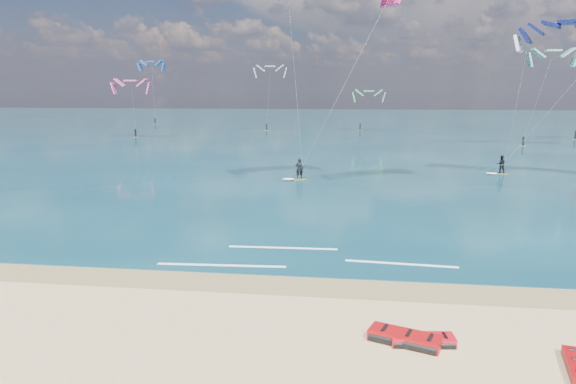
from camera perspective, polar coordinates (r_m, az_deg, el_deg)
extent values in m
plane|color=tan|center=(58.41, 3.94, 3.14)|extent=(320.00, 320.00, 0.00)
cube|color=olive|center=(22.56, -1.77, -10.20)|extent=(320.00, 2.40, 0.01)
cube|color=#0B323E|center=(122.05, 5.75, 7.37)|extent=(320.00, 200.00, 0.04)
cube|color=#C2D318|center=(47.84, 1.27, 1.43)|extent=(1.38, 1.31, 0.06)
imported|color=black|center=(47.68, 1.27, 2.60)|extent=(0.74, 0.51, 1.93)
cylinder|color=black|center=(47.29, 1.62, 2.87)|extent=(0.47, 0.43, 0.04)
cube|color=gold|center=(55.34, 22.52, 1.92)|extent=(1.49, 0.81, 0.06)
imported|color=black|center=(55.21, 22.59, 2.86)|extent=(0.93, 0.75, 1.80)
cylinder|color=black|center=(54.96, 23.01, 3.12)|extent=(0.56, 0.20, 0.04)
cube|color=white|center=(24.93, -7.42, -8.07)|extent=(6.21, 0.57, 0.01)
cube|color=white|center=(25.51, 12.45, -7.79)|extent=(5.35, 0.62, 0.01)
cube|color=white|center=(27.34, -0.58, -6.21)|extent=(5.78, 0.45, 0.01)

